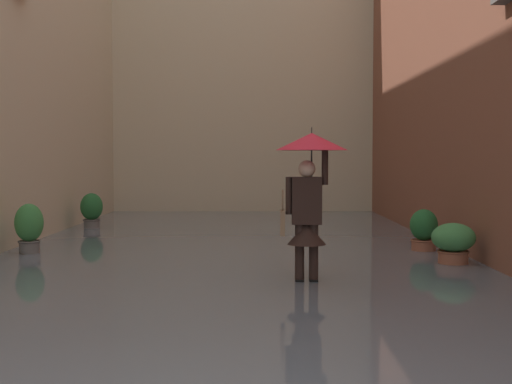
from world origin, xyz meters
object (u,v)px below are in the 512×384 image
potted_plant_mid_left (453,243)px  potted_plant_far_left (424,231)px  person_wading (309,179)px  potted_plant_near_right (29,228)px  potted_plant_mid_right (92,210)px

potted_plant_mid_left → potted_plant_far_left: potted_plant_far_left is taller
potted_plant_mid_left → person_wading: bearing=33.1°
potted_plant_mid_left → potted_plant_far_left: 1.47m
potted_plant_near_right → potted_plant_mid_right: (-0.05, -4.16, -0.02)m
potted_plant_mid_left → potted_plant_near_right: bearing=-9.5°
person_wading → potted_plant_far_left: bearing=-126.4°
potted_plant_mid_right → potted_plant_far_left: bearing=149.9°
person_wading → potted_plant_far_left: 3.80m
potted_plant_near_right → potted_plant_far_left: size_ratio=1.15×
potted_plant_near_right → potted_plant_far_left: bearing=-177.0°
potted_plant_mid_right → potted_plant_near_right: bearing=89.3°
potted_plant_near_right → person_wading: bearing=149.6°
potted_plant_near_right → potted_plant_mid_right: size_ratio=1.04×
person_wading → potted_plant_far_left: size_ratio=2.61×
potted_plant_far_left → potted_plant_mid_left: bearing=93.8°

